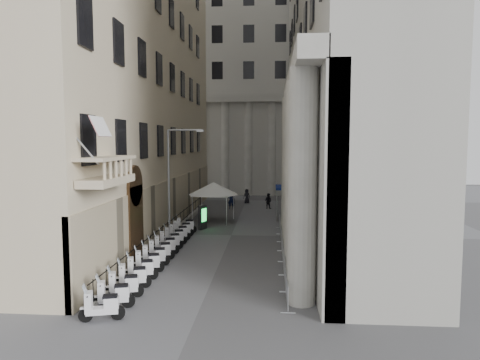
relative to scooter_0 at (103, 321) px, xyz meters
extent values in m
cube|color=beige|center=(-3.94, 18.41, 17.00)|extent=(5.00, 36.00, 34.00)
cube|color=beige|center=(3.56, 44.41, 15.00)|extent=(22.00, 10.00, 30.00)
cylinder|color=white|center=(-0.15, 19.77, 1.17)|extent=(0.06, 0.06, 2.33)
cylinder|color=white|center=(2.81, 19.77, 1.17)|extent=(0.06, 0.06, 2.33)
cylinder|color=white|center=(-0.15, 22.73, 1.17)|extent=(0.06, 0.06, 2.33)
cylinder|color=white|center=(2.81, 22.73, 1.17)|extent=(0.06, 0.06, 2.33)
cube|color=silver|center=(1.33, 21.25, 2.38)|extent=(3.18, 3.18, 0.13)
cone|color=silver|center=(1.33, 21.25, 2.91)|extent=(4.24, 4.24, 1.06)
cylinder|color=#989AA0|center=(-0.64, 13.64, 3.87)|extent=(0.16, 0.16, 7.75)
cylinder|color=#989AA0|center=(0.52, 13.67, 7.75)|extent=(2.33, 0.19, 0.12)
cube|color=#989AA0|center=(1.58, 13.70, 7.70)|extent=(0.49, 0.23, 0.15)
cube|color=black|center=(1.06, 17.66, 0.94)|extent=(0.59, 0.92, 1.88)
cube|color=#19E54C|center=(1.19, 17.60, 1.15)|extent=(0.29, 0.64, 1.04)
imported|color=black|center=(2.38, 27.92, 0.97)|extent=(0.77, 0.57, 1.93)
imported|color=black|center=(6.20, 28.62, 0.81)|extent=(0.98, 0.91, 1.61)
imported|color=black|center=(3.74, 32.41, 0.81)|extent=(0.94, 0.83, 1.62)
camera|label=1|loc=(6.49, -15.60, 6.92)|focal=32.00mm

